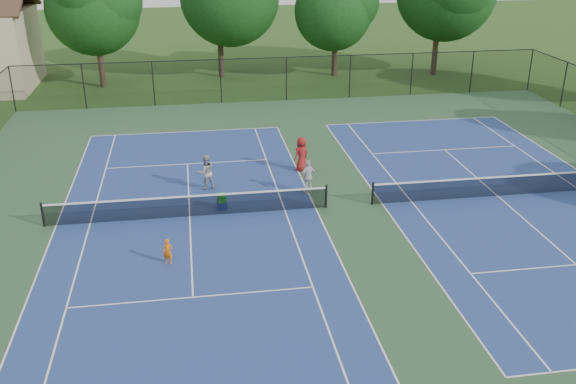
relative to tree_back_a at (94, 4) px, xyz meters
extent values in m
plane|color=#234716|center=(13.00, -24.00, -6.04)|extent=(140.00, 140.00, 0.00)
cube|color=#29492D|center=(13.00, -24.00, -6.03)|extent=(36.00, 36.00, 0.01)
cube|color=navy|center=(6.00, -24.00, -6.03)|extent=(10.97, 23.77, 0.00)
cube|color=white|center=(6.00, -12.11, -6.02)|extent=(10.97, 0.06, 0.00)
cube|color=white|center=(0.52, -24.00, -6.02)|extent=(0.06, 23.77, 0.00)
cube|color=white|center=(11.48, -24.00, -6.02)|extent=(0.06, 23.77, 0.00)
cube|color=white|center=(1.88, -24.00, -6.02)|extent=(0.06, 23.77, 0.00)
cube|color=white|center=(10.12, -24.00, -6.02)|extent=(0.06, 23.77, 0.00)
cube|color=white|center=(6.00, -17.60, -6.02)|extent=(8.23, 0.06, 0.00)
cube|color=white|center=(6.00, -30.40, -6.02)|extent=(8.23, 0.06, 0.00)
cube|color=white|center=(6.00, -24.00, -6.02)|extent=(0.06, 12.80, 0.00)
cylinder|color=black|center=(0.05, -24.00, -5.50)|extent=(0.10, 0.10, 1.07)
cylinder|color=black|center=(11.95, -24.00, -5.50)|extent=(0.10, 0.10, 1.07)
cube|color=black|center=(6.00, -24.00, -5.57)|extent=(11.90, 0.01, 0.90)
cube|color=white|center=(6.00, -24.00, -5.09)|extent=(11.90, 0.04, 0.07)
cube|color=navy|center=(20.00, -24.00, -6.03)|extent=(10.97, 23.77, 0.00)
cube|color=white|center=(20.00, -12.11, -6.02)|extent=(10.97, 0.06, 0.00)
cube|color=white|center=(14.52, -24.00, -6.02)|extent=(0.06, 23.77, 0.00)
cube|color=white|center=(15.88, -24.00, -6.02)|extent=(0.06, 23.77, 0.00)
cube|color=white|center=(20.00, -17.60, -6.02)|extent=(8.23, 0.06, 0.00)
cube|color=white|center=(20.00, -30.40, -6.02)|extent=(8.23, 0.06, 0.00)
cube|color=white|center=(20.00, -24.00, -6.02)|extent=(0.06, 12.80, 0.00)
cylinder|color=black|center=(14.05, -24.00, -5.50)|extent=(0.10, 0.10, 1.07)
cube|color=black|center=(20.00, -24.00, -5.57)|extent=(11.90, 0.01, 0.90)
cube|color=white|center=(20.00, -24.00, -5.09)|extent=(11.90, 0.04, 0.07)
cylinder|color=black|center=(-5.00, -6.00, -4.54)|extent=(0.08, 0.08, 3.00)
cylinder|color=black|center=(-0.50, -6.00, -4.54)|extent=(0.08, 0.08, 3.00)
cylinder|color=black|center=(4.00, -6.00, -4.54)|extent=(0.08, 0.08, 3.00)
cylinder|color=black|center=(8.50, -6.00, -4.54)|extent=(0.08, 0.08, 3.00)
cylinder|color=black|center=(13.00, -6.00, -4.54)|extent=(0.08, 0.08, 3.00)
cylinder|color=black|center=(17.50, -6.00, -4.54)|extent=(0.08, 0.08, 3.00)
cylinder|color=black|center=(22.00, -6.00, -4.54)|extent=(0.08, 0.08, 3.00)
cylinder|color=black|center=(26.50, -6.00, -4.54)|extent=(0.08, 0.08, 3.00)
cylinder|color=black|center=(31.00, -6.00, -4.54)|extent=(0.08, 0.08, 3.00)
cylinder|color=black|center=(31.00, -10.50, -4.54)|extent=(0.08, 0.08, 3.00)
cube|color=black|center=(13.00, -6.00, -4.54)|extent=(36.00, 0.01, 3.00)
cube|color=black|center=(13.00, -6.00, -3.04)|extent=(36.00, 0.05, 0.05)
cylinder|color=#2D2116|center=(0.00, 0.00, -4.15)|extent=(0.44, 0.44, 3.78)
sphere|color=#103B14|center=(0.00, 0.00, -0.39)|extent=(6.80, 6.80, 6.80)
sphere|color=#103B14|center=(0.00, 0.00, 0.28)|extent=(5.58, 5.58, 5.58)
cylinder|color=#2D2116|center=(9.00, 2.00, -3.97)|extent=(0.44, 0.44, 4.14)
cylinder|color=#2D2116|center=(18.00, 1.00, -4.33)|extent=(0.44, 0.44, 3.42)
sphere|color=#103B14|center=(18.00, 1.00, -0.97)|extent=(6.00, 6.00, 6.00)
sphere|color=#103B14|center=(18.00, 1.00, -0.27)|extent=(4.92, 4.92, 4.92)
cylinder|color=#2D2116|center=(26.00, 0.00, -3.88)|extent=(0.44, 0.44, 4.32)
imported|color=orange|center=(5.17, -27.93, -5.54)|extent=(0.40, 0.30, 1.00)
imported|color=#99999C|center=(6.85, -21.03, -5.20)|extent=(0.97, 0.85, 1.68)
imported|color=silver|center=(11.47, -22.25, -5.23)|extent=(1.02, 0.75, 1.61)
imported|color=maroon|center=(11.69, -19.37, -5.17)|extent=(1.01, 0.93, 1.74)
cube|color=navy|center=(7.42, -23.40, -5.88)|extent=(0.46, 0.38, 0.31)
cube|color=green|center=(7.42, -23.40, -5.52)|extent=(0.40, 0.36, 0.40)
camera|label=1|loc=(6.28, -49.07, 5.76)|focal=40.00mm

